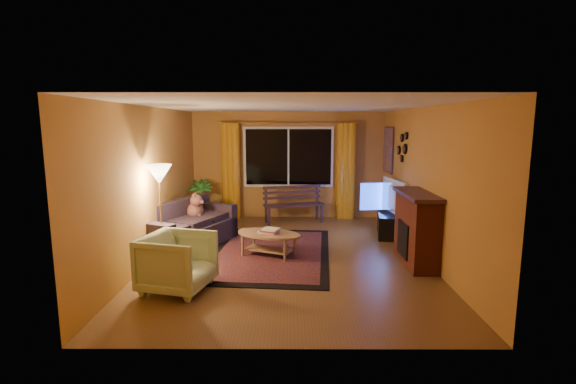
{
  "coord_description": "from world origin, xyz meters",
  "views": [
    {
      "loc": [
        0.02,
        -6.85,
        2.22
      ],
      "look_at": [
        0.0,
        0.3,
        1.05
      ],
      "focal_mm": 26.0,
      "sensor_mm": 36.0,
      "label": 1
    }
  ],
  "objects_px": {
    "sofa": "(187,225)",
    "coffee_table": "(269,244)",
    "armchair": "(178,259)",
    "floor_lamp": "(161,215)",
    "bench": "(294,214)",
    "tv_console": "(387,224)"
  },
  "relations": [
    {
      "from": "sofa",
      "to": "coffee_table",
      "type": "xyz_separation_m",
      "value": [
        1.5,
        -0.53,
        -0.2
      ]
    },
    {
      "from": "armchair",
      "to": "floor_lamp",
      "type": "xyz_separation_m",
      "value": [
        -0.53,
        1.06,
        0.38
      ]
    },
    {
      "from": "armchair",
      "to": "floor_lamp",
      "type": "height_order",
      "value": "floor_lamp"
    },
    {
      "from": "bench",
      "to": "sofa",
      "type": "bearing_deg",
      "value": -151.13
    },
    {
      "from": "bench",
      "to": "armchair",
      "type": "xyz_separation_m",
      "value": [
        -1.6,
        -3.93,
        0.22
      ]
    },
    {
      "from": "floor_lamp",
      "to": "tv_console",
      "type": "relative_size",
      "value": 1.48
    },
    {
      "from": "coffee_table",
      "to": "tv_console",
      "type": "height_order",
      "value": "tv_console"
    },
    {
      "from": "bench",
      "to": "armchair",
      "type": "distance_m",
      "value": 4.25
    },
    {
      "from": "bench",
      "to": "floor_lamp",
      "type": "relative_size",
      "value": 0.85
    },
    {
      "from": "armchair",
      "to": "tv_console",
      "type": "distance_m",
      "value": 4.5
    },
    {
      "from": "sofa",
      "to": "floor_lamp",
      "type": "distance_m",
      "value": 1.02
    },
    {
      "from": "coffee_table",
      "to": "bench",
      "type": "bearing_deg",
      "value": 79.6
    },
    {
      "from": "sofa",
      "to": "armchair",
      "type": "distance_m",
      "value": 2.02
    },
    {
      "from": "armchair",
      "to": "bench",
      "type": "bearing_deg",
      "value": -7.93
    },
    {
      "from": "armchair",
      "to": "coffee_table",
      "type": "xyz_separation_m",
      "value": [
        1.15,
        1.46,
        -0.22
      ]
    },
    {
      "from": "sofa",
      "to": "coffee_table",
      "type": "bearing_deg",
      "value": 5.26
    },
    {
      "from": "bench",
      "to": "tv_console",
      "type": "height_order",
      "value": "tv_console"
    },
    {
      "from": "bench",
      "to": "coffee_table",
      "type": "height_order",
      "value": "coffee_table"
    },
    {
      "from": "coffee_table",
      "to": "tv_console",
      "type": "bearing_deg",
      "value": 31.0
    },
    {
      "from": "bench",
      "to": "floor_lamp",
      "type": "distance_m",
      "value": 3.62
    },
    {
      "from": "tv_console",
      "to": "sofa",
      "type": "bearing_deg",
      "value": -156.87
    },
    {
      "from": "coffee_table",
      "to": "sofa",
      "type": "bearing_deg",
      "value": 160.49
    }
  ]
}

